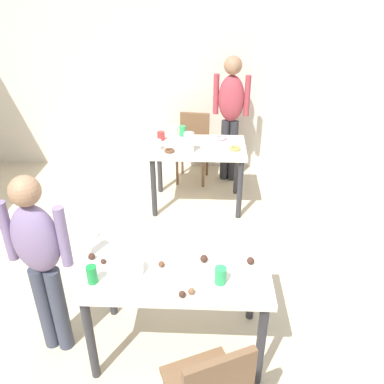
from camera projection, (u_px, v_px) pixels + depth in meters
name	position (u px, v px, depth m)	size (l,w,h in m)	color
ground_plane	(193.00, 343.00, 3.00)	(6.40, 6.40, 0.00)	beige
wall_back	(203.00, 73.00, 5.16)	(6.40, 0.10, 2.60)	beige
dining_table_near	(177.00, 278.00, 2.69)	(1.23, 0.70, 0.75)	silver
dining_table_far	(198.00, 155.00, 4.50)	(1.07, 0.69, 0.75)	silver
chair_far_table	(193.00, 143.00, 5.18)	(0.45, 0.45, 0.87)	brown
person_girl_near	(40.00, 255.00, 2.59)	(0.46, 0.24, 1.41)	#383D4C
person_adult_far	(231.00, 109.00, 4.92)	(0.46, 0.25, 1.60)	#28282D
mixing_bowl	(131.00, 267.00, 2.55)	(0.16, 0.16, 0.09)	white
soda_can	(92.00, 275.00, 2.47)	(0.07, 0.07, 0.12)	#198438
fork_near	(178.00, 272.00, 2.57)	(0.17, 0.02, 0.01)	silver
cup_near_0	(221.00, 275.00, 2.46)	(0.07, 0.07, 0.12)	green
cake_ball_0	(221.00, 272.00, 2.54)	(0.04, 0.04, 0.04)	#3D2319
cake_ball_1	(182.00, 294.00, 2.37)	(0.04, 0.04, 0.04)	#3D2319
cake_ball_2	(192.00, 291.00, 2.39)	(0.04, 0.04, 0.04)	brown
cake_ball_3	(92.00, 256.00, 2.68)	(0.05, 0.05, 0.05)	#3D2319
cake_ball_4	(161.00, 264.00, 2.62)	(0.04, 0.04, 0.04)	brown
cake_ball_5	(204.00, 259.00, 2.66)	(0.05, 0.05, 0.05)	#3D2319
cake_ball_6	(103.00, 261.00, 2.64)	(0.04, 0.04, 0.04)	#3D2319
cake_ball_7	(251.00, 261.00, 2.64)	(0.05, 0.05, 0.05)	#3D2319
pitcher_far	(189.00, 143.00, 4.24)	(0.11, 0.11, 0.22)	white
cup_far_0	(183.00, 131.00, 4.68)	(0.07, 0.07, 0.12)	green
cup_far_1	(161.00, 136.00, 4.57)	(0.09, 0.09, 0.10)	red
cup_far_2	(174.00, 131.00, 4.69)	(0.08, 0.08, 0.11)	white
cup_far_3	(157.00, 145.00, 4.31)	(0.09, 0.09, 0.11)	white
donut_far_0	(221.00, 138.00, 4.61)	(0.13, 0.13, 0.04)	pink
donut_far_1	(169.00, 151.00, 4.28)	(0.11, 0.11, 0.03)	brown
donut_far_2	(235.00, 148.00, 4.33)	(0.12, 0.12, 0.04)	gold
donut_far_3	(225.00, 152.00, 4.26)	(0.11, 0.11, 0.03)	white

